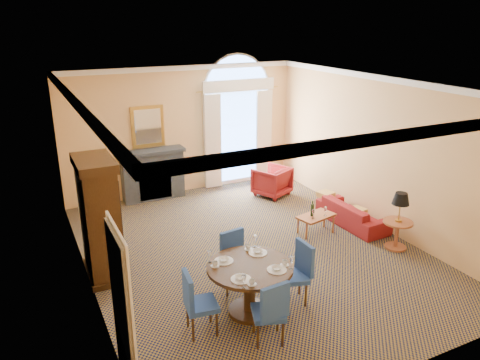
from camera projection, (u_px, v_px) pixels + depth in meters
name	position (u px, v px, depth m)	size (l,w,h in m)	color
ground	(251.00, 251.00, 9.09)	(7.50, 7.50, 0.00)	#111638
room_envelope	(235.00, 117.00, 8.82)	(6.04, 7.52, 3.45)	#EEB871
armoire	(100.00, 221.00, 7.94)	(0.61, 1.08, 2.13)	#311C0B
dining_table	(250.00, 278.00, 6.99)	(1.30, 1.30, 1.02)	#311C0B
dining_chair_north	(234.00, 257.00, 7.71)	(0.54, 0.54, 0.99)	#23468C
dining_chair_south	(272.00, 309.00, 6.32)	(0.56, 0.56, 0.99)	#23468C
dining_chair_east	(298.00, 269.00, 7.34)	(0.55, 0.55, 0.99)	#23468C
dining_chair_west	(195.00, 300.00, 6.53)	(0.51, 0.49, 0.99)	#23468C
sofa	(352.00, 213.00, 10.18)	(1.74, 0.68, 0.51)	maroon
armchair	(272.00, 181.00, 11.83)	(0.79, 0.81, 0.74)	maroon
coffee_table	(316.00, 216.00, 9.71)	(0.87, 0.61, 0.73)	#A85832
side_table	(399.00, 214.00, 8.97)	(0.57, 0.57, 1.13)	#A85832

